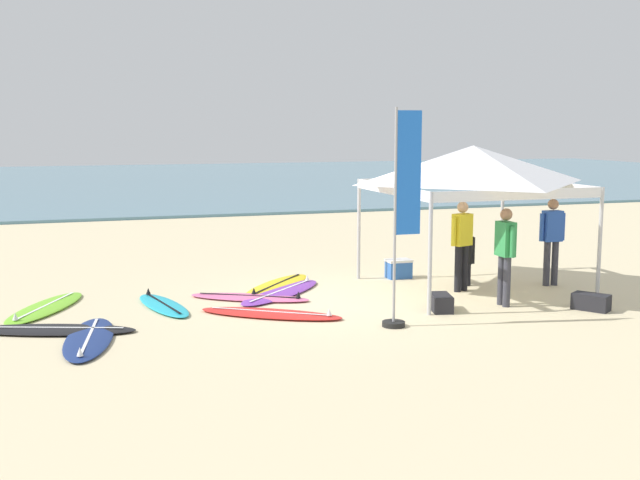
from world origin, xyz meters
name	(u,v)px	position (x,y,z in m)	size (l,w,h in m)	color
ground_plane	(360,299)	(0.00, 0.00, 0.00)	(80.00, 80.00, 0.00)	beige
sea	(157,181)	(0.00, 31.69, 0.05)	(80.00, 36.00, 0.10)	#568499
canopy_tent	(473,165)	(2.32, 0.18, 2.39)	(3.43, 3.43, 2.75)	#B7B7BC
surfboard_cyan	(163,305)	(-3.48, 0.46, 0.04)	(0.95, 2.13, 0.19)	#23B2CC
surfboard_lime	(45,308)	(-5.42, 0.88, 0.04)	(1.68, 2.55, 0.19)	#7AD12D
surfboard_purple	(281,292)	(-1.24, 0.88, 0.04)	(2.31, 2.32, 0.19)	purple
surfboard_red	(271,314)	(-1.85, -0.73, 0.04)	(2.41, 1.91, 0.19)	red
surfboard_navy	(89,339)	(-4.78, -1.42, 0.04)	(1.03, 2.55, 0.19)	navy
surfboard_pink	(250,297)	(-1.90, 0.60, 0.04)	(2.23, 1.64, 0.19)	pink
surfboard_yellow	(277,285)	(-1.16, 1.50, 0.04)	(2.11, 2.34, 0.19)	yellow
surfboard_black	(52,330)	(-5.30, -0.71, 0.04)	(2.65, 1.51, 0.19)	black
person_yellow	(462,240)	(2.07, 0.07, 0.99)	(0.52, 0.33, 1.71)	black
person_blue	(552,236)	(4.01, 0.02, 0.99)	(0.55, 0.23, 1.71)	#383842
person_green	(505,250)	(2.20, -1.26, 0.99)	(0.22, 0.55, 1.71)	#383842
person_black	(467,252)	(2.46, 0.59, 0.66)	(0.29, 0.54, 1.20)	black
banner_flag	(402,227)	(-0.09, -2.01, 1.57)	(0.60, 0.36, 3.40)	#99999E
gear_bag_near_tent	(441,303)	(0.98, -1.27, 0.14)	(0.60, 0.32, 0.28)	#232328
gear_bag_by_pole	(591,302)	(3.44, -2.02, 0.14)	(0.60, 0.32, 0.28)	#232328
cooler_box	(399,269)	(1.47, 1.64, 0.20)	(0.50, 0.36, 0.39)	#2D60B7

